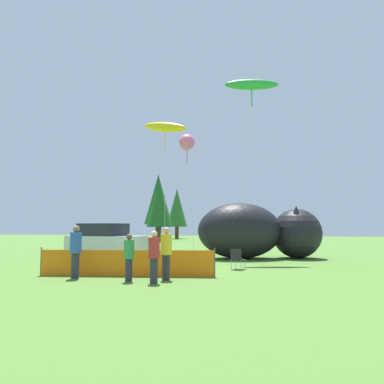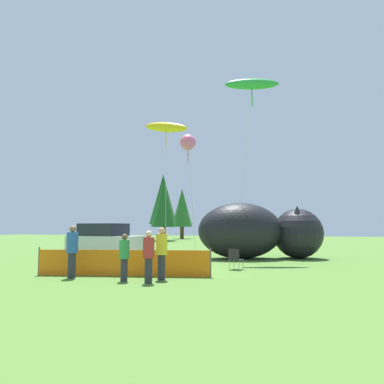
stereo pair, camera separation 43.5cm
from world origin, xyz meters
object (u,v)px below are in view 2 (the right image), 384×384
Objects in this scene: spectator_in_red_shirt at (162,251)px; spectator_in_green_shirt at (124,255)px; folding_chair at (235,258)px; kite_green_fish at (252,85)px; kite_yellow_hero at (166,128)px; kite_pink_octopus at (188,143)px; spectator_in_yellow_shirt at (72,249)px; parked_car at (106,243)px; spectator_in_white_shirt at (149,254)px; inflatable_cat at (257,233)px.

spectator_in_red_shirt is 1.27m from spectator_in_green_shirt.
folding_chair is 0.09× the size of kite_green_fish.
kite_green_fish reaches higher than spectator_in_red_shirt.
kite_green_fish is (5.40, -0.65, 1.90)m from kite_yellow_hero.
kite_green_fish is (3.17, 9.12, 8.96)m from spectator_in_green_shirt.
kite_pink_octopus is 0.75× the size of kite_green_fish.
kite_green_fish reaches higher than spectator_in_yellow_shirt.
kite_pink_octopus is at bearing 102.28° from spectator_in_red_shirt.
folding_chair is 0.10× the size of kite_yellow_hero.
spectator_in_yellow_shirt is at bearing -63.42° from parked_car.
spectator_in_red_shirt is at bearing -38.76° from parked_car.
folding_chair is at bearing 66.31° from spectator_in_white_shirt.
kite_yellow_hero is at bearing 90.55° from spectator_in_yellow_shirt.
spectator_in_white_shirt is 12.56m from kite_yellow_hero.
inflatable_cat is 10.64m from spectator_in_white_shirt.
kite_yellow_hero is (-0.09, 9.58, 6.91)m from spectator_in_yellow_shirt.
folding_chair is 10.45m from kite_green_fish.
kite_green_fish is at bearing 76.05° from spectator_in_red_shirt.
spectator_in_yellow_shirt is 12.30m from kite_pink_octopus.
spectator_in_green_shirt is 0.97m from spectator_in_white_shirt.
spectator_in_white_shirt is (0.95, -0.16, 0.06)m from spectator_in_green_shirt.
kite_pink_octopus reaches higher than spectator_in_red_shirt.
kite_pink_octopus is at bearing 84.60° from spectator_in_yellow_shirt.
parked_car is 8.46m from inflatable_cat.
kite_green_fish reaches higher than kite_yellow_hero.
inflatable_cat is at bearing 77.68° from spectator_in_white_shirt.
spectator_in_red_shirt is 1.07× the size of spectator_in_white_shirt.
kite_yellow_hero is at bearing 102.85° from spectator_in_green_shirt.
inflatable_cat is 9.80m from spectator_in_red_shirt.
parked_car is 2.67× the size of spectator_in_green_shirt.
inflatable_cat is at bearing 35.91° from parked_car.
spectator_in_red_shirt is at bearing -103.95° from kite_green_fish.
kite_yellow_hero is 1.70m from kite_pink_octopus.
spectator_in_red_shirt is at bearing -70.06° from kite_yellow_hero.
folding_chair is at bearing 63.29° from spectator_in_red_shirt.
kite_yellow_hero is (-5.45, -0.45, 6.46)m from inflatable_cat.
inflatable_cat is (0.26, 5.81, 0.97)m from folding_chair.
kite_yellow_hero reaches higher than parked_car.
kite_green_fish is (2.10, 8.45, 8.84)m from spectator_in_red_shirt.
spectator_in_white_shirt is at bearing -79.24° from kite_pink_octopus.
parked_car is 0.41× the size of kite_green_fish.
spectator_in_white_shirt is at bearing 170.88° from folding_chair.
spectator_in_white_shirt reaches higher than folding_chair.
folding_chair is (7.17, -1.79, -0.47)m from parked_car.
kite_green_fish is (2.22, 9.28, 8.90)m from spectator_in_white_shirt.
kite_green_fish reaches higher than kite_pink_octopus.
inflatable_cat is 4.40× the size of spectator_in_white_shirt.
spectator_in_green_shirt is 0.94× the size of spectator_in_white_shirt.
spectator_in_yellow_shirt is (-5.09, -4.22, 0.51)m from folding_chair.
spectator_in_red_shirt is (5.29, -5.53, 0.01)m from parked_car.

